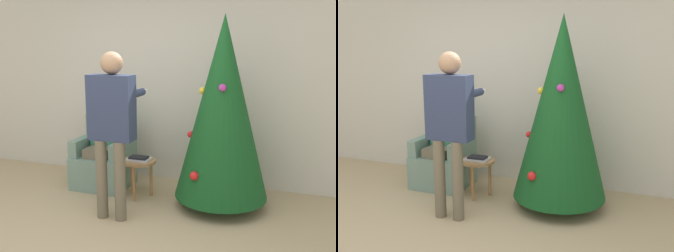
# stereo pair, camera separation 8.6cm
# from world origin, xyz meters

# --- Properties ---
(wall_back) EXTENTS (8.00, 0.06, 2.70)m
(wall_back) POSITION_xyz_m (0.00, 2.23, 1.35)
(wall_back) COLOR beige
(wall_back) RESTS_ON ground_plane
(christmas_tree) EXTENTS (1.04, 1.04, 2.15)m
(christmas_tree) POSITION_xyz_m (0.93, 1.49, 1.14)
(christmas_tree) COLOR brown
(christmas_tree) RESTS_ON ground_plane
(armchair) EXTENTS (0.69, 0.62, 0.90)m
(armchair) POSITION_xyz_m (-0.65, 1.67, 0.33)
(armchair) COLOR gray
(armchair) RESTS_ON ground_plane
(person_seated) EXTENTS (0.36, 0.46, 1.24)m
(person_seated) POSITION_xyz_m (-0.65, 1.65, 0.68)
(person_seated) COLOR #6B604C
(person_seated) RESTS_ON ground_plane
(person_standing) EXTENTS (0.48, 0.57, 1.75)m
(person_standing) POSITION_xyz_m (-0.09, 0.84, 1.07)
(person_standing) COLOR #6B604C
(person_standing) RESTS_ON ground_plane
(side_stool) EXTENTS (0.42, 0.42, 0.46)m
(side_stool) POSITION_xyz_m (-0.06, 1.44, 0.39)
(side_stool) COLOR #A37547
(side_stool) RESTS_ON ground_plane
(laptop) EXTENTS (0.28, 0.21, 0.02)m
(laptop) POSITION_xyz_m (-0.06, 1.44, 0.47)
(laptop) COLOR silver
(laptop) RESTS_ON side_stool
(book) EXTENTS (0.22, 0.14, 0.02)m
(book) POSITION_xyz_m (-0.06, 1.44, 0.50)
(book) COLOR black
(book) RESTS_ON laptop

